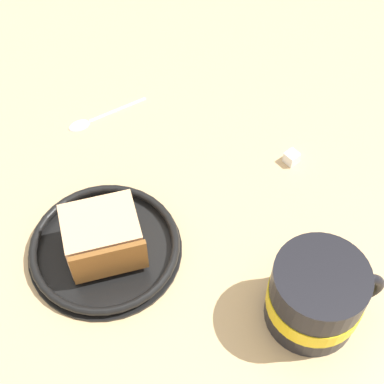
{
  "coord_description": "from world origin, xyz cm",
  "views": [
    {
      "loc": [
        -27.45,
        -26.33,
        58.7
      ],
      "look_at": [
        4.81,
        -0.69,
        3.0
      ],
      "focal_mm": 54.51,
      "sensor_mm": 36.0,
      "label": 1
    }
  ],
  "objects_px": {
    "small_plate": "(105,247)",
    "cake_slice": "(102,237)",
    "sugar_cube": "(292,158)",
    "tea_mug": "(316,296)",
    "teaspoon": "(91,119)"
  },
  "relations": [
    {
      "from": "small_plate",
      "to": "cake_slice",
      "type": "bearing_deg",
      "value": -126.03
    },
    {
      "from": "cake_slice",
      "to": "sugar_cube",
      "type": "relative_size",
      "value": 6.8
    },
    {
      "from": "tea_mug",
      "to": "sugar_cube",
      "type": "distance_m",
      "value": 0.22
    },
    {
      "from": "small_plate",
      "to": "teaspoon",
      "type": "bearing_deg",
      "value": 48.92
    },
    {
      "from": "small_plate",
      "to": "cake_slice",
      "type": "height_order",
      "value": "cake_slice"
    },
    {
      "from": "small_plate",
      "to": "tea_mug",
      "type": "height_order",
      "value": "tea_mug"
    },
    {
      "from": "tea_mug",
      "to": "sugar_cube",
      "type": "height_order",
      "value": "tea_mug"
    },
    {
      "from": "teaspoon",
      "to": "sugar_cube",
      "type": "xyz_separation_m",
      "value": [
        0.11,
        -0.26,
        0.0
      ]
    },
    {
      "from": "small_plate",
      "to": "sugar_cube",
      "type": "xyz_separation_m",
      "value": [
        0.25,
        -0.1,
        -0.0
      ]
    },
    {
      "from": "teaspoon",
      "to": "sugar_cube",
      "type": "bearing_deg",
      "value": -66.75
    },
    {
      "from": "small_plate",
      "to": "teaspoon",
      "type": "relative_size",
      "value": 1.56
    },
    {
      "from": "teaspoon",
      "to": "small_plate",
      "type": "bearing_deg",
      "value": -131.08
    },
    {
      "from": "small_plate",
      "to": "sugar_cube",
      "type": "bearing_deg",
      "value": -21.07
    },
    {
      "from": "teaspoon",
      "to": "cake_slice",
      "type": "bearing_deg",
      "value": -131.02
    },
    {
      "from": "cake_slice",
      "to": "tea_mug",
      "type": "bearing_deg",
      "value": -70.12
    }
  ]
}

